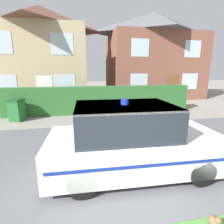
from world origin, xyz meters
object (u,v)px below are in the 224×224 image
(wheelie_bin, at_px, (17,110))
(police_car, at_px, (131,141))
(cat, at_px, (214,222))
(house_right, at_px, (153,56))
(house_left, at_px, (42,55))

(wheelie_bin, bearing_deg, police_car, -35.14)
(police_car, distance_m, cat, 2.09)
(police_car, distance_m, house_right, 13.74)
(cat, xyz_separation_m, house_right, (4.91, 13.92, 3.68))
(cat, relative_size, house_right, 0.03)
(police_car, height_order, house_right, house_right)
(house_right, bearing_deg, wheelie_bin, -145.65)
(house_right, distance_m, wheelie_bin, 12.45)
(cat, xyz_separation_m, house_left, (-4.70, 13.46, 3.57))
(police_car, height_order, house_left, house_left)
(house_left, distance_m, wheelie_bin, 7.07)
(cat, height_order, wheelie_bin, wheelie_bin)
(house_left, height_order, house_right, house_right)
(police_car, bearing_deg, cat, -63.45)
(cat, bearing_deg, police_car, -150.79)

